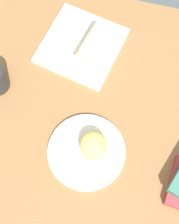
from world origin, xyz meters
TOP-DOWN VIEW (x-y plane):
  - dining_table at (0.00, 0.00)cm, footprint 110.00×90.00cm
  - round_plate at (3.49, 12.56)cm, footprint 23.38×23.38cm
  - scone_pastry at (1.79, 10.92)cm, footprint 11.46×11.83cm
  - square_plate at (13.94, -22.01)cm, footprint 29.25×29.25cm
  - sauce_cup at (19.36, -23.31)cm, footprint 5.95×5.95cm
  - breakfast_wrap at (9.61, -20.98)cm, footprint 9.81×14.42cm

SIDE VIEW (x-z plane):
  - dining_table at x=0.00cm, z-range 0.00..4.00cm
  - round_plate at x=3.49cm, z-range 4.00..5.40cm
  - square_plate at x=13.94cm, z-range 4.00..5.60cm
  - sauce_cup at x=19.36cm, z-range 5.69..7.98cm
  - scone_pastry at x=1.79cm, z-range 5.40..11.17cm
  - breakfast_wrap at x=9.61cm, z-range 5.60..12.41cm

